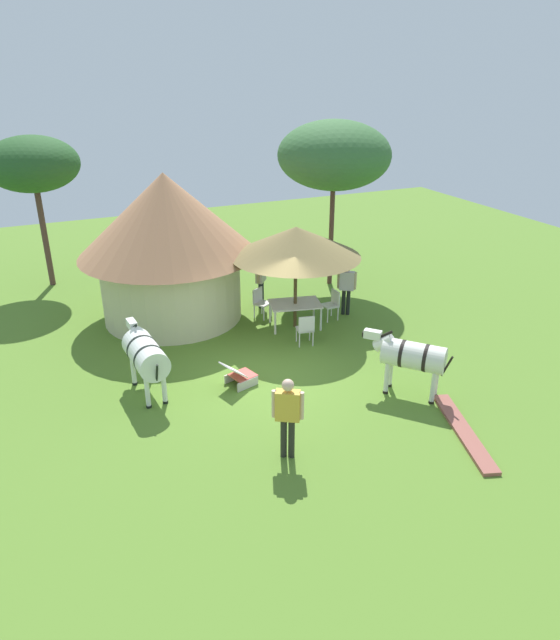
% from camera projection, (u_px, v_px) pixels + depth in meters
% --- Properties ---
extents(ground_plane, '(36.00, 36.00, 0.00)m').
position_uv_depth(ground_plane, '(271.00, 372.00, 14.41)').
color(ground_plane, '#567D2A').
extents(thatched_hut, '(5.20, 5.20, 4.35)m').
position_uv_depth(thatched_hut, '(168.00, 240.00, 16.59)').
color(thatched_hut, beige).
rests_on(thatched_hut, ground_plane).
extents(shade_umbrella, '(3.67, 3.67, 3.01)m').
position_uv_depth(shade_umbrella, '(296.00, 242.00, 15.85)').
color(shade_umbrella, '#503D21').
rests_on(shade_umbrella, ground_plane).
extents(patio_dining_table, '(1.64, 1.26, 0.74)m').
position_uv_depth(patio_dining_table, '(295.00, 306.00, 16.64)').
color(patio_dining_table, silver).
rests_on(patio_dining_table, ground_plane).
extents(patio_chair_near_hut, '(0.52, 0.50, 0.90)m').
position_uv_depth(patio_chair_near_hut, '(306.00, 328.00, 15.56)').
color(patio_chair_near_hut, silver).
rests_on(patio_chair_near_hut, ground_plane).
extents(patio_chair_west_end, '(0.44, 0.46, 0.90)m').
position_uv_depth(patio_chair_west_end, '(332.00, 303.00, 17.21)').
color(patio_chair_west_end, white).
rests_on(patio_chair_west_end, ground_plane).
extents(patio_chair_east_end, '(0.59, 0.59, 0.90)m').
position_uv_depth(patio_chair_east_end, '(260.00, 301.00, 17.36)').
color(patio_chair_east_end, white).
rests_on(patio_chair_east_end, ground_plane).
extents(guest_beside_umbrella, '(0.50, 0.42, 1.63)m').
position_uv_depth(guest_beside_umbrella, '(347.00, 285.00, 17.32)').
color(guest_beside_umbrella, black).
rests_on(guest_beside_umbrella, ground_plane).
extents(guest_behind_table, '(0.47, 0.50, 1.73)m').
position_uv_depth(guest_behind_table, '(261.00, 276.00, 17.85)').
color(guest_behind_table, black).
rests_on(guest_behind_table, ground_plane).
extents(standing_watcher, '(0.54, 0.43, 1.74)m').
position_uv_depth(standing_watcher, '(288.00, 411.00, 10.88)').
color(standing_watcher, '#252520').
rests_on(standing_watcher, ground_plane).
extents(striped_lounge_chair, '(0.91, 0.74, 0.67)m').
position_uv_depth(striped_lounge_chair, '(239.00, 375.00, 13.73)').
color(striped_lounge_chair, '#CE5347').
rests_on(striped_lounge_chair, ground_plane).
extents(zebra_nearest_camera, '(1.56, 1.70, 1.54)m').
position_uv_depth(zebra_nearest_camera, '(411.00, 356.00, 13.04)').
color(zebra_nearest_camera, silver).
rests_on(zebra_nearest_camera, ground_plane).
extents(zebra_by_umbrella, '(0.83, 2.21, 1.56)m').
position_uv_depth(zebra_by_umbrella, '(145.00, 354.00, 13.09)').
color(zebra_by_umbrella, silver).
rests_on(zebra_by_umbrella, ground_plane).
extents(acacia_tree_far_lawn, '(3.68, 3.68, 5.51)m').
position_uv_depth(acacia_tree_far_lawn, '(334.00, 155.00, 18.44)').
color(acacia_tree_far_lawn, brown).
rests_on(acacia_tree_far_lawn, ground_plane).
extents(acacia_tree_behind_hut, '(2.99, 2.99, 5.04)m').
position_uv_depth(acacia_tree_behind_hut, '(32.00, 165.00, 18.45)').
color(acacia_tree_behind_hut, '#523531').
rests_on(acacia_tree_behind_hut, ground_plane).
extents(brick_patio_kerb, '(1.23, 2.77, 0.08)m').
position_uv_depth(brick_patio_kerb, '(464.00, 431.00, 12.00)').
color(brick_patio_kerb, '#975448').
rests_on(brick_patio_kerb, ground_plane).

